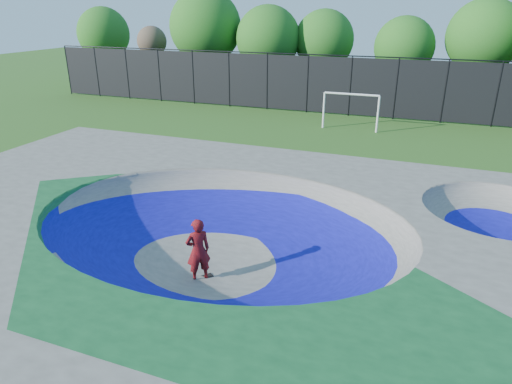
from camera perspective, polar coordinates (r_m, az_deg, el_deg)
ground at (r=13.73m, az=-4.27°, el=-8.73°), size 120.00×120.00×0.00m
skate_deck at (r=13.36m, az=-4.36°, el=-5.97°), size 22.00×14.00×1.50m
skater at (r=12.50m, az=-7.25°, el=-7.26°), size 0.80×0.79×1.86m
skateboard at (r=12.97m, az=-7.06°, el=-10.75°), size 0.66×0.74×0.05m
soccer_goal at (r=28.53m, az=11.77°, el=10.64°), size 3.40×0.12×2.24m
fence at (r=32.42m, az=11.73°, el=12.96°), size 48.09×0.09×4.04m
treeline at (r=36.58m, az=18.78°, el=18.08°), size 53.26×7.78×8.66m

